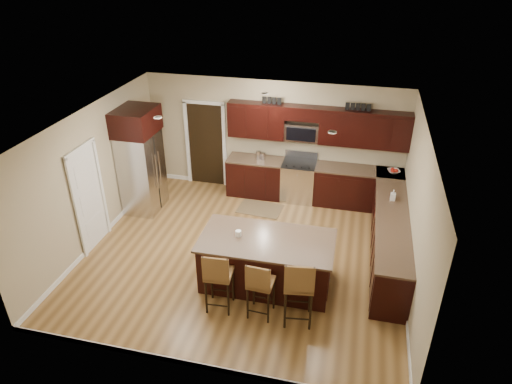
% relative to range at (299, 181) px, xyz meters
% --- Properties ---
extents(floor, '(6.00, 6.00, 0.00)m').
position_rel_range_xyz_m(floor, '(-0.68, -2.45, -0.47)').
color(floor, olive).
rests_on(floor, ground).
extents(ceiling, '(6.00, 6.00, 0.00)m').
position_rel_range_xyz_m(ceiling, '(-0.68, -2.45, 2.23)').
color(ceiling, silver).
rests_on(ceiling, wall_back).
extents(wall_back, '(6.00, 0.00, 6.00)m').
position_rel_range_xyz_m(wall_back, '(-0.68, 0.30, 0.88)').
color(wall_back, tan).
rests_on(wall_back, floor).
extents(wall_left, '(0.00, 5.50, 5.50)m').
position_rel_range_xyz_m(wall_left, '(-3.68, -2.45, 0.88)').
color(wall_left, tan).
rests_on(wall_left, floor).
extents(wall_right, '(0.00, 5.50, 5.50)m').
position_rel_range_xyz_m(wall_right, '(2.32, -2.45, 0.88)').
color(wall_right, tan).
rests_on(wall_right, floor).
extents(base_cabinets, '(4.02, 3.96, 0.92)m').
position_rel_range_xyz_m(base_cabinets, '(1.22, -1.01, -0.01)').
color(base_cabinets, black).
rests_on(base_cabinets, floor).
extents(upper_cabinets, '(4.00, 0.33, 0.80)m').
position_rel_range_xyz_m(upper_cabinets, '(0.36, 0.13, 1.37)').
color(upper_cabinets, black).
rests_on(upper_cabinets, wall_back).
extents(range, '(0.76, 0.64, 1.11)m').
position_rel_range_xyz_m(range, '(0.00, 0.00, 0.00)').
color(range, silver).
rests_on(range, floor).
extents(microwave, '(0.76, 0.31, 0.40)m').
position_rel_range_xyz_m(microwave, '(0.00, 0.15, 1.15)').
color(microwave, silver).
rests_on(microwave, upper_cabinets).
extents(doorway, '(0.85, 0.03, 2.06)m').
position_rel_range_xyz_m(doorway, '(-2.33, 0.28, 0.56)').
color(doorway, black).
rests_on(doorway, floor).
extents(pantry_door, '(0.03, 0.80, 2.04)m').
position_rel_range_xyz_m(pantry_door, '(-3.66, -2.75, 0.55)').
color(pantry_door, white).
rests_on(pantry_door, floor).
extents(letter_decor, '(2.20, 0.03, 0.15)m').
position_rel_range_xyz_m(letter_decor, '(0.22, 0.13, 1.82)').
color(letter_decor, black).
rests_on(letter_decor, upper_cabinets).
extents(island, '(2.31, 1.23, 0.92)m').
position_rel_range_xyz_m(island, '(-0.08, -3.14, -0.04)').
color(island, black).
rests_on(island, floor).
extents(stool_left, '(0.45, 0.45, 1.14)m').
position_rel_range_xyz_m(stool_left, '(-0.69, -3.98, 0.24)').
color(stool_left, brown).
rests_on(stool_left, floor).
extents(stool_mid, '(0.42, 0.42, 1.07)m').
position_rel_range_xyz_m(stool_mid, '(-0.01, -3.98, 0.19)').
color(stool_mid, brown).
rests_on(stool_mid, floor).
extents(stool_right, '(0.51, 0.51, 1.22)m').
position_rel_range_xyz_m(stool_right, '(0.61, -3.99, 0.29)').
color(stool_right, brown).
rests_on(stool_right, floor).
extents(refrigerator, '(0.79, 0.96, 2.35)m').
position_rel_range_xyz_m(refrigerator, '(-3.30, -1.22, 0.73)').
color(refrigerator, silver).
rests_on(refrigerator, floor).
extents(floor_mat, '(1.04, 0.74, 0.01)m').
position_rel_range_xyz_m(floor_mat, '(-0.76, -0.69, -0.47)').
color(floor_mat, brown).
rests_on(floor_mat, floor).
extents(fruit_bowl, '(0.33, 0.33, 0.06)m').
position_rel_range_xyz_m(fruit_bowl, '(2.07, -0.00, 0.48)').
color(fruit_bowl, silver).
rests_on(fruit_bowl, base_cabinets).
extents(soap_bottle, '(0.10, 0.10, 0.22)m').
position_rel_range_xyz_m(soap_bottle, '(2.02, -1.25, 0.56)').
color(soap_bottle, '#B2B2B2').
rests_on(soap_bottle, base_cabinets).
extents(canister_tall, '(0.12, 0.12, 0.20)m').
position_rel_range_xyz_m(canister_tall, '(-0.96, -0.00, 0.55)').
color(canister_tall, silver).
rests_on(canister_tall, base_cabinets).
extents(canister_short, '(0.11, 0.11, 0.17)m').
position_rel_range_xyz_m(canister_short, '(-0.85, -0.00, 0.53)').
color(canister_short, silver).
rests_on(canister_short, base_cabinets).
extents(island_jar, '(0.10, 0.10, 0.10)m').
position_rel_range_xyz_m(island_jar, '(-0.58, -3.14, 0.50)').
color(island_jar, white).
rests_on(island_jar, island).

